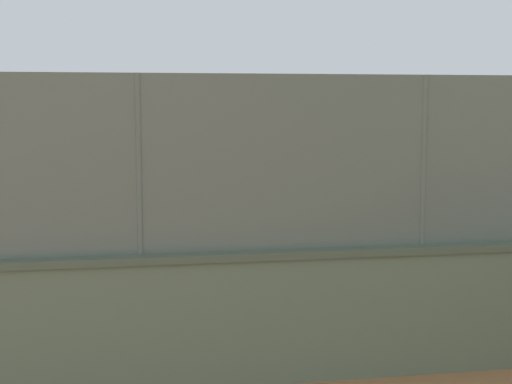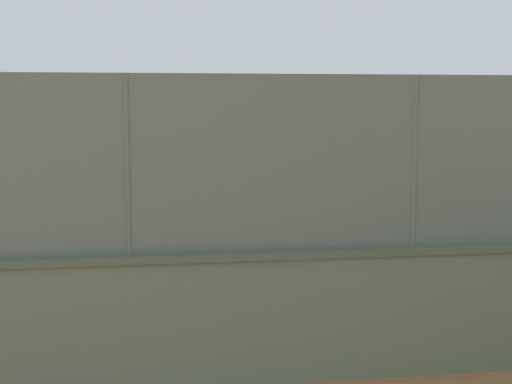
# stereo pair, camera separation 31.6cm
# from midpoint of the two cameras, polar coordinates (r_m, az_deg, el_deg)

# --- Properties ---
(ground_plane) EXTENTS (260.00, 260.00, 0.00)m
(ground_plane) POSITION_cam_midpoint_polar(r_m,az_deg,el_deg) (21.19, 4.22, -1.58)
(ground_plane) COLOR #A36B42
(player_baseline_waiting) EXTENTS (1.21, 0.73, 1.57)m
(player_baseline_waiting) POSITION_cam_midpoint_polar(r_m,az_deg,el_deg) (18.84, -1.76, 0.23)
(player_baseline_waiting) COLOR #B2B2B2
(player_baseline_waiting) RESTS_ON ground_plane
(player_at_service_line) EXTENTS (0.76, 1.28, 1.68)m
(player_at_service_line) POSITION_cam_midpoint_polar(r_m,az_deg,el_deg) (13.86, -9.39, -1.86)
(player_at_service_line) COLOR navy
(player_at_service_line) RESTS_ON ground_plane
(sports_ball) EXTENTS (0.07, 0.07, 0.07)m
(sports_ball) POSITION_cam_midpoint_polar(r_m,az_deg,el_deg) (16.74, -2.58, 1.68)
(sports_ball) COLOR white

